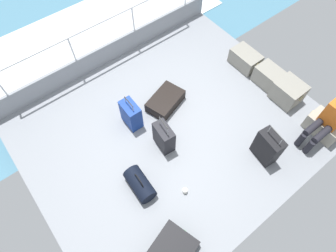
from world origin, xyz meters
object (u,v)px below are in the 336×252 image
object	(u,v)px
suitcase_2	(165,101)
paper_cup	(185,191)
duffel_bag	(140,184)
cargo_crate_1	(270,78)
cargo_crate_3	(324,126)
suitcase_4	(131,114)
passenger_seated	(328,121)
suitcase_0	(267,147)
cargo_crate_0	(245,59)
suitcase_3	(164,137)
cargo_crate_2	(288,92)

from	to	relation	value
suitcase_2	paper_cup	bearing A→B (deg)	-27.55
duffel_bag	cargo_crate_1	bearing A→B (deg)	93.38
cargo_crate_3	duffel_bag	size ratio (longest dim) A/B	1.11
suitcase_4	duffel_bag	size ratio (longest dim) A/B	1.12
cargo_crate_3	passenger_seated	xyz separation A→B (m)	(0.00, -0.18, 0.36)
cargo_crate_3	duffel_bag	distance (m)	3.44
suitcase_0	suitcase_2	distance (m)	2.04
suitcase_2	cargo_crate_0	bearing A→B (deg)	83.79
cargo_crate_1	suitcase_4	world-z (taller)	suitcase_4
passenger_seated	suitcase_0	distance (m)	1.10
suitcase_4	duffel_bag	xyz separation A→B (m)	(1.13, -0.62, -0.11)
passenger_seated	suitcase_3	bearing A→B (deg)	-124.58
duffel_bag	passenger_seated	bearing A→B (deg)	69.13
cargo_crate_2	passenger_seated	xyz separation A→B (m)	(0.90, -0.24, 0.33)
cargo_crate_3	suitcase_3	world-z (taller)	suitcase_3
cargo_crate_3	passenger_seated	bearing A→B (deg)	-90.00
cargo_crate_3	suitcase_4	xyz separation A→B (m)	(-2.30, -2.62, 0.09)
cargo_crate_2	passenger_seated	world-z (taller)	passenger_seated
cargo_crate_2	passenger_seated	size ratio (longest dim) A/B	0.53
cargo_crate_0	suitcase_0	bearing A→B (deg)	-36.85
suitcase_3	passenger_seated	bearing A→B (deg)	55.42
suitcase_0	cargo_crate_0	bearing A→B (deg)	143.15
suitcase_0	suitcase_4	xyz separation A→B (m)	(-1.97, -1.41, -0.05)
suitcase_0	suitcase_3	size ratio (longest dim) A/B	1.07
suitcase_0	paper_cup	distance (m)	1.56
cargo_crate_3	cargo_crate_2	bearing A→B (deg)	175.69
cargo_crate_0	cargo_crate_1	world-z (taller)	cargo_crate_1
paper_cup	cargo_crate_1	bearing A→B (deg)	104.20
suitcase_0	suitcase_4	bearing A→B (deg)	-144.38
cargo_crate_2	cargo_crate_3	size ratio (longest dim) A/B	0.86
passenger_seated	cargo_crate_2	bearing A→B (deg)	164.84
suitcase_0	paper_cup	size ratio (longest dim) A/B	7.94
cargo_crate_3	suitcase_2	size ratio (longest dim) A/B	0.79
cargo_crate_1	suitcase_2	world-z (taller)	cargo_crate_1
cargo_crate_0	paper_cup	xyz separation A→B (m)	(1.37, -2.78, -0.12)
cargo_crate_2	suitcase_2	size ratio (longest dim) A/B	0.67
cargo_crate_3	suitcase_3	size ratio (longest dim) A/B	0.87
cargo_crate_2	suitcase_2	world-z (taller)	cargo_crate_2
suitcase_2	cargo_crate_3	bearing A→B (deg)	39.97
passenger_seated	suitcase_2	bearing A→B (deg)	-142.76
cargo_crate_0	suitcase_4	size ratio (longest dim) A/B	0.98
cargo_crate_0	cargo_crate_2	size ratio (longest dim) A/B	1.16
cargo_crate_0	paper_cup	size ratio (longest dim) A/B	6.43
cargo_crate_0	passenger_seated	distance (m)	2.08
cargo_crate_0	suitcase_0	size ratio (longest dim) A/B	0.81
cargo_crate_1	duffel_bag	distance (m)	3.32
suitcase_2	cargo_crate_1	bearing A→B (deg)	65.84
suitcase_3	suitcase_4	bearing A→B (deg)	-166.32
cargo_crate_0	cargo_crate_1	xyz separation A→B (m)	(0.67, 0.01, 0.01)
cargo_crate_3	paper_cup	size ratio (longest dim) A/B	6.49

